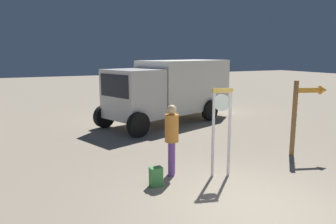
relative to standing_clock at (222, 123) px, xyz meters
The scene contains 6 objects.
ground_plane 2.19m from the standing_clock, 103.24° to the right, with size 80.00×80.00×0.00m, color gray.
standing_clock is the anchor object (origin of this frame).
arrow_sign 3.22m from the standing_clock, ahead, with size 1.01×0.48×2.20m.
person_near_clock 1.24m from the standing_clock, 151.97° to the left, with size 0.34×0.34×1.76m.
backpack 2.01m from the standing_clock, behind, with size 0.28×0.23×0.45m.
box_truck_near 6.59m from the standing_clock, 74.55° to the left, with size 6.50×4.19×2.67m.
Camera 1 is at (-3.95, -4.53, 2.95)m, focal length 34.30 mm.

